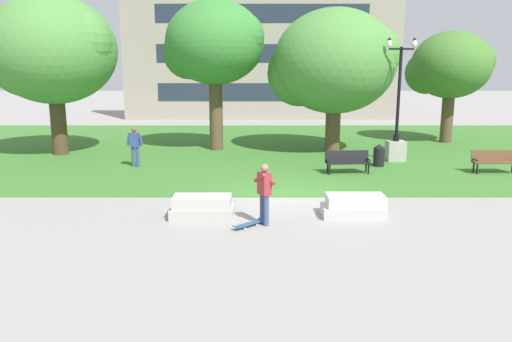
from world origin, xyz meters
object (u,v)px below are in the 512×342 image
Objects in this scene: skateboard at (247,224)px; lamp_post_left at (395,137)px; person_skateboarder at (263,190)px; park_bench_near_left at (346,160)px; concrete_block_center at (200,207)px; trash_bin at (377,155)px; concrete_block_left at (353,206)px; park_bench_near_right at (492,160)px; person_bystander_near_lawn at (133,144)px.

skateboard is 0.16× the size of lamp_post_left.
park_bench_near_left is at bearing 62.36° from person_skateboarder.
concrete_block_center is 11.79m from lamp_post_left.
concrete_block_center is at bearing 159.79° from person_skateboarder.
trash_bin is (-1.07, -1.32, -0.62)m from lamp_post_left.
park_bench_near_right is at bearing 40.96° from concrete_block_left.
concrete_block_left is 9.32m from lamp_post_left.
person_bystander_near_lawn is (-4.98, 8.15, 0.90)m from skateboard.
concrete_block_center is at bearing -178.55° from concrete_block_left.
park_bench_near_right is 4.26m from lamp_post_left.
concrete_block_center is 8.18m from person_bystander_near_lawn.
park_bench_near_right is at bearing 0.51° from park_bench_near_left.
person_skateboarder is 11.56m from park_bench_near_right.
concrete_block_center is 4.40m from concrete_block_left.
concrete_block_left is 1.87× the size of trash_bin.
person_bystander_near_lawn is at bearing 121.44° from skateboard.
skateboard is 0.91× the size of trash_bin.
skateboard is 0.48× the size of park_bench_near_right.
concrete_block_left is 5.93m from park_bench_near_left.
trash_bin is (-4.35, 1.35, -0.04)m from park_bench_near_right.
lamp_post_left is at bearing 6.87° from person_bystander_near_lawn.
lamp_post_left is (7.93, 8.69, 0.81)m from concrete_block_center.
skateboard is at bearing -123.83° from trash_bin.
lamp_post_left is 5.70× the size of trash_bin.
trash_bin is (1.61, 1.40, -0.04)m from park_bench_near_left.
concrete_block_center reaches higher than skateboard.
park_bench_near_right is at bearing 34.91° from skateboard.
park_bench_near_right is at bearing 35.32° from person_skateboarder.
person_skateboarder is 9.62m from person_bystander_near_lawn.
person_skateboarder reaches higher than concrete_block_left.
skateboard is 12.03m from park_bench_near_right.
park_bench_near_right is 14.91m from person_bystander_near_lawn.
concrete_block_left is 0.98× the size of park_bench_near_left.
lamp_post_left reaches higher than park_bench_near_left.
concrete_block_center is 0.98× the size of park_bench_near_left.
park_bench_near_right is (11.20, 6.02, 0.23)m from concrete_block_center.
skateboard is at bearing -155.04° from person_skateboarder.
person_skateboarder is at bearing 24.96° from skateboard.
person_skateboarder is 0.31× the size of lamp_post_left.
park_bench_near_left is (3.90, 6.83, 0.45)m from skateboard.
person_skateboarder is at bearing -144.68° from park_bench_near_right.
skateboard is 0.47× the size of park_bench_near_left.
concrete_block_left is at bearing 1.45° from concrete_block_center.
park_bench_near_left is 0.34× the size of lamp_post_left.
park_bench_near_right is (6.81, 5.91, 0.23)m from concrete_block_left.
person_skateboarder reaches higher than park_bench_near_left.
concrete_block_left is 7.67m from trash_bin.
concrete_block_left is 1.05× the size of person_bystander_near_lawn.
park_bench_near_left is at bearing -8.49° from person_bystander_near_lawn.
park_bench_near_right is 1.89× the size of trash_bin.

